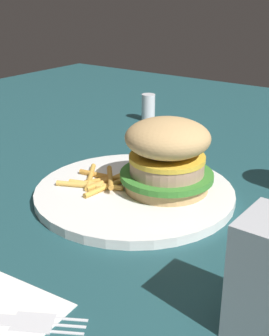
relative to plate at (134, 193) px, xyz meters
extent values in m
plane|color=#1E474C|center=(-0.01, -0.03, -0.01)|extent=(1.60, 1.60, 0.00)
cylinder|color=white|center=(0.00, 0.00, 0.00)|extent=(0.27, 0.27, 0.01)
cylinder|color=tan|center=(0.03, 0.03, 0.01)|extent=(0.11, 0.11, 0.02)
cylinder|color=#387F2D|center=(0.03, 0.03, 0.03)|extent=(0.12, 0.12, 0.01)
cylinder|color=tan|center=(0.03, 0.03, 0.04)|extent=(0.10, 0.10, 0.02)
cylinder|color=yellow|center=(0.03, 0.03, 0.05)|extent=(0.10, 0.10, 0.01)
ellipsoid|color=tan|center=(0.03, 0.03, 0.08)|extent=(0.11, 0.11, 0.05)
cylinder|color=gold|center=(-0.03, -0.02, 0.01)|extent=(0.02, 0.07, 0.01)
cylinder|color=gold|center=(-0.07, -0.01, 0.01)|extent=(0.05, 0.07, 0.01)
cylinder|color=#E5B251|center=(-0.06, -0.04, 0.01)|extent=(0.06, 0.03, 0.01)
cylinder|color=gold|center=(-0.04, -0.02, 0.01)|extent=(0.02, 0.06, 0.01)
cylinder|color=gold|center=(-0.04, 0.01, 0.01)|extent=(0.05, 0.07, 0.01)
cylinder|color=gold|center=(-0.07, 0.00, 0.01)|extent=(0.05, 0.01, 0.01)
cylinder|color=gold|center=(-0.04, -0.01, 0.02)|extent=(0.05, 0.06, 0.01)
cylinder|color=gold|center=(-0.04, 0.00, 0.01)|extent=(0.02, 0.08, 0.01)
cylinder|color=#E5B251|center=(-0.05, -0.03, 0.01)|extent=(0.08, 0.03, 0.01)
cube|color=silver|center=(0.07, -0.25, 0.00)|extent=(0.04, 0.04, 0.00)
cylinder|color=silver|center=(0.11, -0.24, 0.00)|extent=(0.03, 0.02, 0.00)
cylinder|color=silver|center=(0.10, -0.23, 0.00)|extent=(0.03, 0.02, 0.00)
cylinder|color=silver|center=(0.10, -0.23, 0.00)|extent=(0.03, 0.02, 0.00)
cylinder|color=white|center=(-0.19, 0.32, 0.02)|extent=(0.03, 0.03, 0.06)
camera|label=1|loc=(0.32, -0.44, 0.26)|focal=48.39mm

